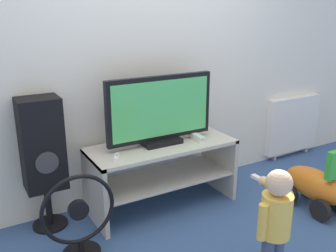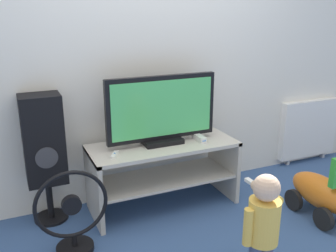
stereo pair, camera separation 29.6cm
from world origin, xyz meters
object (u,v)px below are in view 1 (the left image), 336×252
Objects in this scene: remote_primary at (117,157)px; radiator at (293,125)px; child at (275,216)px; floor_fan at (79,222)px; speaker_tower at (42,147)px; ride_on_toy at (316,185)px; television at (160,111)px; game_console at (196,137)px.

remote_primary is 0.18× the size of radiator.
floor_fan is at bearing 141.05° from child.
speaker_tower is 2.79m from radiator.
ride_on_toy is (1.92, -0.36, -0.06)m from floor_fan.
speaker_tower reaches higher than child.
radiator is at bearing 7.30° from television.
game_console is 0.25× the size of radiator.
floor_fan is (-0.98, 0.79, -0.16)m from child.
game_console is at bearing 4.10° from remote_primary.
floor_fan is 1.03× the size of ride_on_toy.
game_console is 1.39× the size of remote_primary.
child reaches higher than radiator.
radiator is (2.30, 0.36, -0.20)m from remote_primary.
game_console is at bearing -11.52° from television.
floor_fan is (-0.38, -0.25, -0.30)m from remote_primary.
floor_fan is at bearing -147.20° from remote_primary.
television is 1.57× the size of ride_on_toy.
remote_primary is 2.33m from radiator.
child reaches higher than remote_primary.
floor_fan is at bearing -165.20° from game_console.
ride_on_toy is (0.94, 0.44, -0.22)m from child.
child is 1.06m from ride_on_toy.
speaker_tower is (-1.24, 0.20, 0.07)m from game_console.
remote_primary is at bearing 32.80° from floor_fan.
floor_fan is at bearing -79.16° from speaker_tower.
child is 1.20× the size of floor_fan.
floor_fan reaches higher than game_console.
radiator is at bearing 8.82° from remote_primary.
floor_fan is 2.75m from radiator.
game_console is 0.29× the size of floor_fan.
television is 1.24m from child.
floor_fan is 0.84× the size of radiator.
radiator is at bearing 12.70° from floor_fan.
television reaches higher than floor_fan.
ride_on_toy is 0.81× the size of radiator.
game_console reaches higher than ride_on_toy.
television is 1.27× the size of child.
game_console is at bearing 139.70° from ride_on_toy.
radiator reaches higher than remote_primary.
game_console is 0.24× the size of child.
speaker_tower reaches higher than game_console.
television is 1.45m from ride_on_toy.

